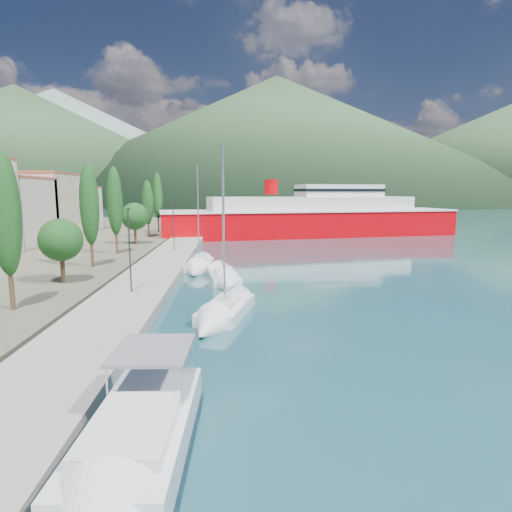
{
  "coord_description": "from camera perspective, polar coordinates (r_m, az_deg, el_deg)",
  "views": [
    {
      "loc": [
        -1.57,
        -15.77,
        8.0
      ],
      "look_at": [
        0.0,
        14.0,
        3.5
      ],
      "focal_mm": 30.0,
      "sensor_mm": 36.0,
      "label": 1
    }
  ],
  "objects": [
    {
      "name": "quay",
      "position": [
        43.1,
        -12.9,
        -1.79
      ],
      "size": [
        5.0,
        88.0,
        0.8
      ],
      "primitive_type": "cube",
      "color": "gray",
      "rests_on": "ground"
    },
    {
      "name": "tree_row",
      "position": [
        50.83,
        -18.83,
        5.6
      ],
      "size": [
        3.8,
        64.59,
        10.73
      ],
      "color": "#47301E",
      "rests_on": "land_strip"
    },
    {
      "name": "sailboat_far",
      "position": [
        43.31,
        -7.84,
        -1.71
      ],
      "size": [
        2.9,
        7.97,
        11.55
      ],
      "color": "silver",
      "rests_on": "ground"
    },
    {
      "name": "hills_near",
      "position": [
        402.95,
        11.67,
        14.28
      ],
      "size": [
        1010.0,
        520.0,
        115.0
      ],
      "color": "#2F4E2C",
      "rests_on": "ground"
    },
    {
      "name": "sailboat_mid",
      "position": [
        36.9,
        -3.97,
        -3.45
      ],
      "size": [
        3.82,
        9.46,
        13.23
      ],
      "color": "silver",
      "rests_on": "ground"
    },
    {
      "name": "hills_far",
      "position": [
        653.49,
        9.7,
        14.56
      ],
      "size": [
        1480.0,
        900.0,
        180.0
      ],
      "color": "slate",
      "rests_on": "ground"
    },
    {
      "name": "sailboat_near",
      "position": [
        26.43,
        -5.2,
        -8.34
      ],
      "size": [
        4.6,
        8.7,
        11.98
      ],
      "color": "silver",
      "rests_on": "ground"
    },
    {
      "name": "ground",
      "position": [
        136.01,
        -2.36,
        5.2
      ],
      "size": [
        1400.0,
        1400.0,
        0.0
      ],
      "primitive_type": "plane",
      "color": "#1F4B55"
    },
    {
      "name": "ferry",
      "position": [
        79.04,
        7.36,
        5.06
      ],
      "size": [
        54.7,
        20.59,
        10.63
      ],
      "color": "#C20008",
      "rests_on": "ground"
    },
    {
      "name": "lamp_posts",
      "position": [
        31.43,
        -16.67,
        1.06
      ],
      "size": [
        0.15,
        47.19,
        6.06
      ],
      "color": "#2D2D33",
      "rests_on": "quay"
    },
    {
      "name": "motor_cruiser",
      "position": [
        12.94,
        -17.15,
        -26.73
      ],
      "size": [
        3.21,
        9.95,
        3.63
      ],
      "color": "black",
      "rests_on": "ground"
    }
  ]
}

